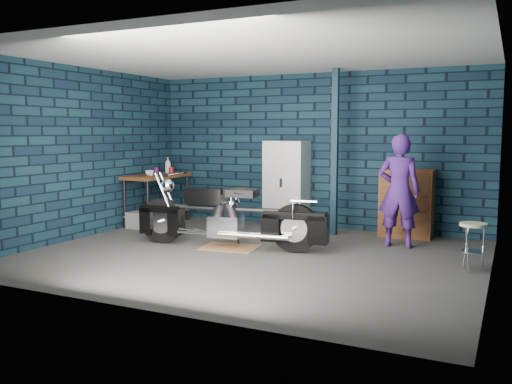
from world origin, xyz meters
TOP-DOWN VIEW (x-y plane):
  - ground at (0.00, 0.00)m, footprint 6.00×6.00m
  - room_walls at (0.00, 0.55)m, footprint 6.02×5.01m
  - support_post at (0.55, 1.95)m, footprint 0.10×0.10m
  - workbench at (-2.68, 1.55)m, footprint 0.60×1.40m
  - drip_mat at (-0.50, 0.30)m, footprint 0.88×0.70m
  - motorcycle at (-0.50, 0.30)m, footprint 2.52×0.96m
  - person at (1.69, 1.43)m, footprint 0.62×0.42m
  - storage_bin at (-2.66, 1.05)m, footprint 0.46×0.33m
  - locker at (-0.41, 2.23)m, footprint 0.71×0.51m
  - tool_chest at (1.67, 2.23)m, footprint 0.82×0.45m
  - shop_stool at (2.78, 0.43)m, footprint 0.36×0.36m
  - cup_a at (-2.67, 1.29)m, footprint 0.13×0.13m
  - cup_b at (-2.63, 1.30)m, footprint 0.11×0.11m
  - mug_purple at (-2.76, 1.63)m, footprint 0.11×0.11m
  - mug_red at (-2.55, 1.83)m, footprint 0.11×0.11m
  - bottle at (-2.69, 1.92)m, footprint 0.12×0.12m

SIDE VIEW (x-z plane):
  - ground at x=0.00m, z-range 0.00..0.00m
  - drip_mat at x=-0.50m, z-range 0.00..0.01m
  - storage_bin at x=-2.66m, z-range 0.00..0.29m
  - shop_stool at x=2.78m, z-range 0.00..0.59m
  - workbench at x=-2.68m, z-range 0.00..0.91m
  - motorcycle at x=-0.50m, z-range 0.00..1.08m
  - tool_chest at x=1.67m, z-range 0.00..1.09m
  - locker at x=-0.41m, z-range 0.00..1.53m
  - person at x=1.69m, z-range 0.00..1.66m
  - cup_a at x=-2.67m, z-range 0.91..1.00m
  - cup_b at x=-2.63m, z-range 0.91..1.01m
  - mug_purple at x=-2.76m, z-range 0.91..1.03m
  - mug_red at x=-2.55m, z-range 0.91..1.03m
  - bottle at x=-2.69m, z-range 0.91..1.21m
  - support_post at x=0.55m, z-range 0.00..2.70m
  - room_walls at x=0.00m, z-range 0.55..3.26m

